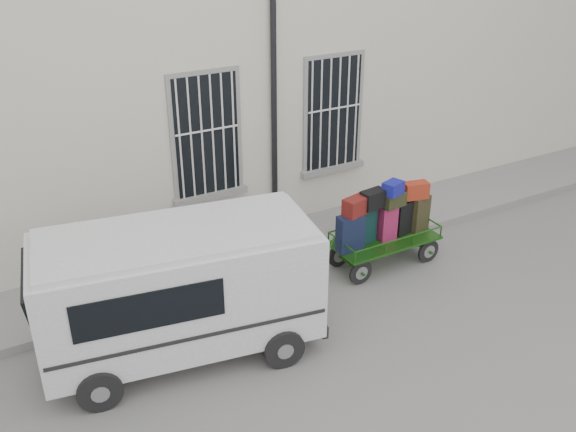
{
  "coord_description": "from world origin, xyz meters",
  "views": [
    {
      "loc": [
        -4.5,
        -7.24,
        6.04
      ],
      "look_at": [
        0.16,
        1.0,
        1.36
      ],
      "focal_mm": 40.0,
      "sensor_mm": 36.0,
      "label": 1
    }
  ],
  "objects": [
    {
      "name": "van",
      "position": [
        -2.06,
        0.21,
        1.14
      ],
      "size": [
        4.17,
        2.3,
        1.99
      ],
      "rotation": [
        0.0,
        0.0,
        -0.16
      ],
      "color": "silver",
      "rests_on": "ground"
    },
    {
      "name": "luggage_cart",
      "position": [
        2.03,
        0.81,
        0.86
      ],
      "size": [
        2.33,
        0.91,
        1.64
      ],
      "rotation": [
        0.0,
        0.0,
        0.0
      ],
      "color": "black",
      "rests_on": "ground"
    },
    {
      "name": "sidewalk",
      "position": [
        0.0,
        2.2,
        0.07
      ],
      "size": [
        24.0,
        1.7,
        0.15
      ],
      "primitive_type": "cube",
      "color": "gray",
      "rests_on": "ground"
    },
    {
      "name": "ground",
      "position": [
        0.0,
        0.0,
        0.0
      ],
      "size": [
        80.0,
        80.0,
        0.0
      ],
      "primitive_type": "plane",
      "color": "slate",
      "rests_on": "ground"
    },
    {
      "name": "building",
      "position": [
        0.0,
        5.5,
        3.0
      ],
      "size": [
        24.0,
        5.15,
        6.0
      ],
      "color": "beige",
      "rests_on": "ground"
    }
  ]
}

